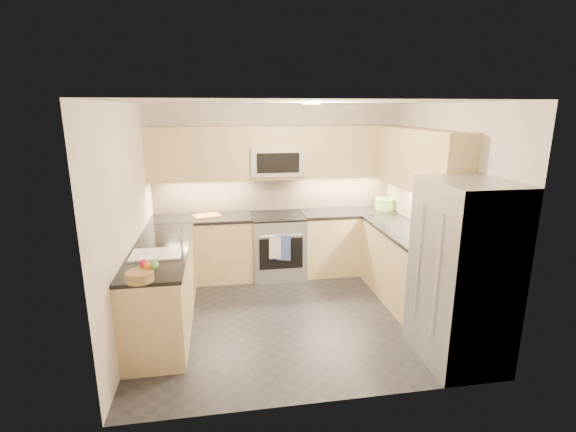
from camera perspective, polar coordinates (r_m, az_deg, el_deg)
The scene contains 37 objects.
floor at distance 5.23m, azimuth 0.64°, elevation -13.26°, with size 3.60×3.20×0.00m, color #25252A.
ceiling at distance 4.63m, azimuth 0.73°, elevation 15.29°, with size 3.60×3.20×0.02m, color beige.
wall_back at distance 6.33m, azimuth -1.85°, elevation 3.65°, with size 3.60×0.02×2.50m, color beige.
wall_front at distance 3.29m, azimuth 5.58°, elevation -6.65°, with size 3.60×0.02×2.50m, color beige.
wall_left at distance 4.81m, azimuth -20.92°, elevation -0.73°, with size 0.02×3.20×2.50m, color beige.
wall_right at distance 5.39m, azimuth 19.90°, elevation 0.89°, with size 0.02×3.20×2.50m, color beige.
base_cab_back_left at distance 6.19m, azimuth -11.49°, elevation -4.53°, with size 1.42×0.60×0.90m, color tan.
base_cab_back_right at distance 6.47m, azimuth 8.20°, elevation -3.55°, with size 1.42×0.60×0.90m, color tan.
base_cab_right at distance 5.61m, azimuth 15.76°, elevation -6.82°, with size 0.60×1.70×0.90m, color tan.
base_cab_peninsula at distance 5.02m, azimuth -16.70°, elevation -9.45°, with size 0.60×2.00×0.90m, color tan.
countertop_back_left at distance 6.06m, azimuth -11.71°, elevation -0.32°, with size 1.42×0.63×0.04m, color black.
countertop_back_right at distance 6.34m, azimuth 8.35°, elevation 0.49°, with size 1.42×0.63×0.04m, color black.
countertop_right at distance 5.46m, azimuth 16.10°, elevation -2.22°, with size 0.63×1.70×0.04m, color black.
countertop_peninsula at distance 4.85m, azimuth -17.10°, elevation -4.36°, with size 0.63×2.00×0.04m, color black.
upper_cab_back at distance 6.07m, azimuth -1.67°, elevation 8.69°, with size 3.60×0.35×0.75m, color tan.
upper_cab_right at distance 5.45m, azimuth 17.40°, elevation 7.39°, with size 0.35×1.95×0.75m, color tan.
backsplash_back at distance 6.33m, azimuth -1.84°, elevation 3.16°, with size 3.60×0.01×0.51m, color tan.
backsplash_right at distance 5.78m, azimuth 17.67°, elevation 1.39°, with size 0.01×2.30×0.51m, color tan.
gas_range at distance 6.21m, azimuth -1.39°, elevation -4.12°, with size 0.76×0.65×0.91m, color #93969A.
range_cooktop at distance 6.08m, azimuth -1.42°, elevation -0.01°, with size 0.76×0.65×0.03m, color black.
oven_door_glass at distance 5.91m, azimuth -0.94°, elevation -5.17°, with size 0.62×0.02×0.45m, color black.
oven_handle at distance 5.80m, azimuth -0.93°, elevation -2.72°, with size 0.02×0.02×0.60m, color #B2B5BA.
microwave at distance 6.06m, azimuth -1.63°, elevation 7.49°, with size 0.76×0.40×0.40m, color #A6A9AE.
microwave_door at distance 5.86m, azimuth -1.36°, elevation 7.25°, with size 0.60×0.01×0.28m, color black.
refrigerator at distance 4.37m, azimuth 22.74°, elevation -7.25°, with size 0.70×0.90×1.80m, color #9FA1A7.
fridge_handle_left at distance 4.02m, azimuth 19.63°, elevation -8.02°, with size 0.02×0.02×1.20m, color #B2B5BA.
fridge_handle_right at distance 4.32m, azimuth 17.35°, elevation -6.29°, with size 0.02×0.02×1.20m, color #B2B5BA.
sink_basin at distance 4.63m, azimuth -17.45°, elevation -5.81°, with size 0.52×0.38×0.16m, color white.
faucet at distance 4.54m, azimuth -14.39°, elevation -3.35°, with size 0.03×0.03×0.28m, color silver.
utensil_bowl at distance 6.56m, azimuth 13.07°, elevation 1.64°, with size 0.29×0.29×0.16m, color #66A747.
cutting_board at distance 6.11m, azimuth -11.05°, elevation 0.08°, with size 0.37×0.26×0.01m, color #CF6713.
fruit_basket at distance 3.97m, azimuth -19.62°, elevation -7.79°, with size 0.24×0.24×0.09m, color #9C7449.
fruit_apple at distance 4.07m, azimuth -19.15°, elevation -6.13°, with size 0.08×0.08×0.08m, color red.
fruit_pear at distance 4.00m, azimuth -17.80°, elevation -6.37°, with size 0.08×0.08×0.08m, color #5BC554.
dish_towel_check at distance 5.82m, azimuth -1.79°, elevation -4.42°, with size 0.16×0.01×0.31m, color white.
dish_towel_blue at distance 5.84m, azimuth -0.61°, elevation -4.36°, with size 0.20×0.02×0.37m, color #384F9C.
fruit_orange at distance 4.00m, azimuth -18.63°, elevation -6.47°, with size 0.08×0.08×0.08m, color orange.
Camera 1 is at (-0.81, -4.56, 2.43)m, focal length 26.00 mm.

